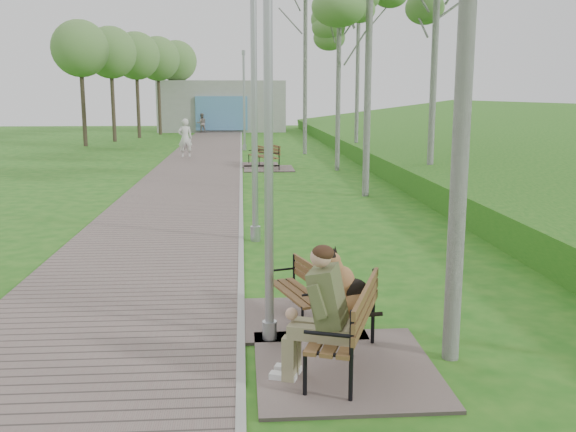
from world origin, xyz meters
name	(u,v)px	position (x,y,z in m)	size (l,w,h in m)	color
walkway	(193,176)	(-1.75, 21.50, 0.02)	(3.50, 67.00, 0.04)	#75665F
kerb	(241,176)	(0.00, 21.50, 0.03)	(0.10, 67.00, 0.05)	#999993
building_north	(222,106)	(-1.50, 50.97, 1.99)	(10.00, 5.20, 4.00)	#9E9E99
bench_main	(338,330)	(1.05, 4.51, 0.49)	(1.97, 2.19, 1.72)	#75665F
bench_second	(298,308)	(0.77, 6.17, 0.17)	(1.53, 1.71, 0.94)	#75665F
bench_third	(258,161)	(0.72, 25.20, 0.18)	(1.62, 1.80, 1.00)	#75665F
bench_far	(268,163)	(1.06, 23.70, 0.23)	(1.99, 2.21, 1.22)	#75665F
lamp_post_near	(269,168)	(0.35, 5.42, 2.14)	(0.18, 0.18, 4.59)	#9EA1A6
lamp_post_second	(254,118)	(0.30, 10.91, 2.52)	(0.21, 0.21, 5.39)	#9EA1A6
lamp_post_third	(244,104)	(0.19, 32.57, 2.44)	(0.20, 0.20, 5.23)	#9EA1A6
pedestrian_near	(185,138)	(-2.63, 28.72, 0.92)	(0.67, 0.44, 1.84)	silver
pedestrian_far	(202,123)	(-3.02, 47.86, 0.76)	(0.74, 0.57, 1.52)	gray
birch_mid_c	(339,8)	(3.80, 23.11, 6.16)	(2.70, 2.70, 7.85)	silver
birch_far_a	(359,8)	(5.28, 27.21, 6.72)	(2.72, 2.72, 8.55)	silver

